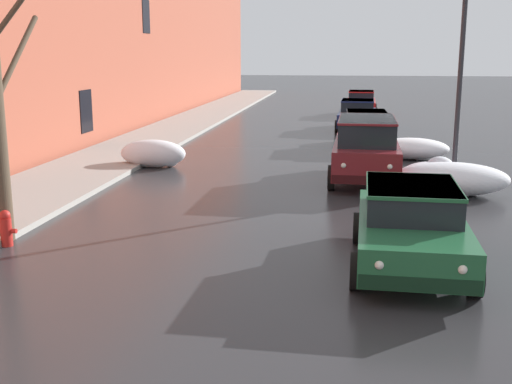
{
  "coord_description": "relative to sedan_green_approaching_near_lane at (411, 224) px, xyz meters",
  "views": [
    {
      "loc": [
        1.64,
        -1.47,
        3.66
      ],
      "look_at": [
        0.15,
        9.19,
        1.29
      ],
      "focal_mm": 44.9,
      "sensor_mm": 36.0,
      "label": 1
    }
  ],
  "objects": [
    {
      "name": "snow_bank_along_left_kerb",
      "position": [
        1.07,
        11.59,
        -0.4
      ],
      "size": [
        2.61,
        1.39,
        0.73
      ],
      "color": "white",
      "rests_on": "ground"
    },
    {
      "name": "snow_bank_far_right_pile",
      "position": [
        1.44,
        7.73,
        -0.46
      ],
      "size": [
        1.74,
        1.28,
        0.69
      ],
      "color": "white",
      "rests_on": "ground"
    },
    {
      "name": "left_sidewalk_slab",
      "position": [
        -9.17,
        8.56,
        -0.69
      ],
      "size": [
        3.11,
        80.0,
        0.14
      ],
      "primitive_type": "cube",
      "color": "gray",
      "rests_on": "ground"
    },
    {
      "name": "snow_bank_mid_block_left",
      "position": [
        -7.24,
        8.8,
        -0.34
      ],
      "size": [
        2.14,
        1.06,
        0.89
      ],
      "color": "white",
      "rests_on": "ground"
    },
    {
      "name": "sedan_black_parked_kerbside_mid",
      "position": [
        -0.37,
        14.01,
        -0.0
      ],
      "size": [
        1.99,
        4.18,
        1.42
      ],
      "color": "black",
      "rests_on": "ground"
    },
    {
      "name": "brick_townhouse_facade",
      "position": [
        -11.23,
        8.56,
        4.1
      ],
      "size": [
        0.63,
        80.0,
        9.7
      ],
      "color": "#9E4C38",
      "rests_on": "ground"
    },
    {
      "name": "sedan_green_approaching_near_lane",
      "position": [
        0.0,
        0.0,
        0.0
      ],
      "size": [
        2.07,
        4.2,
        1.42
      ],
      "color": "#1E5633",
      "rests_on": "ground"
    },
    {
      "name": "fire_hydrant",
      "position": [
        -7.55,
        0.09,
        -0.4
      ],
      "size": [
        0.42,
        0.22,
        0.71
      ],
      "color": "#B21E19",
      "rests_on": "ground"
    },
    {
      "name": "suv_maroon_parked_kerbside_close",
      "position": [
        -0.57,
        7.38,
        0.23
      ],
      "size": [
        2.07,
        4.33,
        1.82
      ],
      "color": "maroon",
      "rests_on": "ground"
    },
    {
      "name": "sedan_darkblue_parked_far_down_block",
      "position": [
        -0.63,
        19.8,
        0.0
      ],
      "size": [
        2.05,
        4.39,
        1.42
      ],
      "color": "navy",
      "rests_on": "ground"
    },
    {
      "name": "street_lamp_post",
      "position": [
        1.91,
        7.48,
        2.47
      ],
      "size": [
        0.44,
        0.24,
        5.74
      ],
      "color": "#28282D",
      "rests_on": "ground"
    },
    {
      "name": "sedan_red_queued_behind_truck",
      "position": [
        -0.31,
        26.92,
        -0.0
      ],
      "size": [
        1.93,
        4.36,
        1.42
      ],
      "color": "red",
      "rests_on": "ground"
    },
    {
      "name": "snow_bank_near_corner_right",
      "position": [
        1.61,
        5.84,
        -0.34
      ],
      "size": [
        2.99,
        1.46,
        0.86
      ],
      "color": "white",
      "rests_on": "ground"
    }
  ]
}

